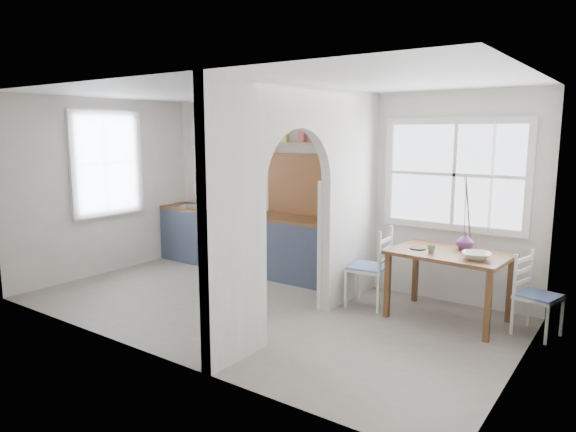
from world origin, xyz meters
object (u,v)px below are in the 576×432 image
Objects in this scene: kettle at (329,215)px; chair_right at (539,296)px; chair_left at (369,267)px; vase at (465,241)px; dining_table at (448,286)px.

chair_right is at bearing -1.83° from kettle.
vase is (1.05, 0.31, 0.39)m from chair_left.
vase is (0.10, 0.21, 0.49)m from dining_table.
chair_left is at bearing 110.07° from chair_right.
chair_right is at bearing 89.89° from chair_left.
chair_left is at bearing -163.52° from vase.
chair_left is 1.03m from kettle.
chair_left reaches higher than chair_right.
dining_table is at bearing 90.37° from chair_left.
chair_left reaches higher than dining_table.
dining_table is 6.06× the size of kettle.
kettle is at bearing 177.36° from vase.
kettle reaches higher than chair_left.
dining_table is 6.20× the size of vase.
dining_table is at bearing 109.58° from chair_right.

